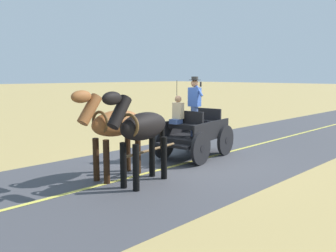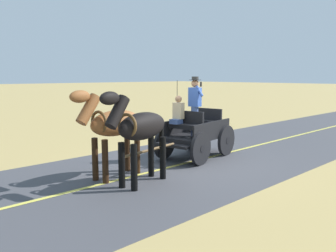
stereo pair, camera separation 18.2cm
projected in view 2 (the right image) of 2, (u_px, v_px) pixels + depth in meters
ground_plane at (192, 162)px, 10.20m from camera, size 200.00×200.00×0.00m
road_surface at (192, 162)px, 10.20m from camera, size 5.62×160.00×0.01m
road_centre_stripe at (192, 161)px, 10.20m from camera, size 0.12×160.00×0.00m
horse_drawn_carriage at (195, 132)px, 10.63m from camera, size 1.81×4.51×2.50m
horse_near_side at (140, 129)px, 7.90m from camera, size 0.88×2.15×2.21m
horse_off_side at (113, 125)px, 8.43m from camera, size 0.78×2.15×2.21m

